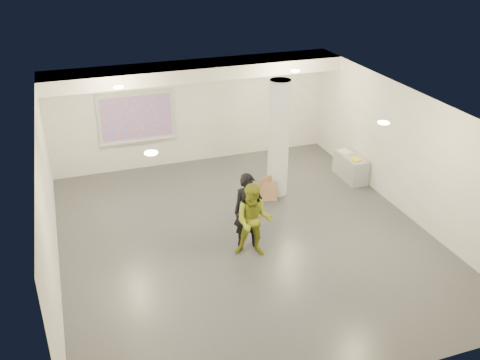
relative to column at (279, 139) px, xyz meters
name	(u,v)px	position (x,y,z in m)	size (l,w,h in m)	color
floor	(246,237)	(-1.50, -1.80, -1.50)	(8.00, 9.00, 0.01)	#3C3E44
ceiling	(247,110)	(-1.50, -1.80, 1.50)	(8.00, 9.00, 0.01)	silver
wall_back	(193,112)	(-1.50, 2.70, 0.00)	(8.00, 0.01, 3.00)	silver
wall_front	(354,309)	(-1.50, -6.30, 0.00)	(8.00, 0.01, 3.00)	silver
wall_left	(48,207)	(-5.50, -1.80, 0.00)	(0.01, 9.00, 3.00)	silver
wall_right	(407,153)	(2.50, -1.80, 0.00)	(0.01, 9.00, 3.00)	silver
soffit_band	(196,71)	(-1.50, 2.15, 1.32)	(8.00, 1.10, 0.36)	white
downlight_nw	(118,87)	(-3.70, 0.70, 1.48)	(0.22, 0.22, 0.02)	#E6DF79
downlight_ne	(295,71)	(0.70, 0.70, 1.48)	(0.22, 0.22, 0.02)	#E6DF79
downlight_sw	(151,153)	(-3.70, -3.30, 1.48)	(0.22, 0.22, 0.02)	#E6DF79
downlight_se	(384,123)	(0.70, -3.30, 1.48)	(0.22, 0.22, 0.02)	#E6DF79
column	(279,139)	(0.00, 0.00, 0.00)	(0.52, 0.52, 3.00)	white
projection_screen	(136,118)	(-3.10, 2.65, 0.03)	(2.10, 0.13, 1.42)	silver
credenza	(350,167)	(2.22, 0.14, -1.16)	(0.48, 1.15, 0.67)	#999C9E
papers_stack	(345,152)	(2.19, 0.42, -0.82)	(0.28, 0.36, 0.02)	white
postit_pad	(355,159)	(2.18, -0.13, -0.82)	(0.22, 0.29, 0.03)	yellow
cardboard_back	(267,188)	(-0.36, -0.19, -1.21)	(0.53, 0.05, 0.57)	#906846
cardboard_front	(268,192)	(-0.38, -0.32, -1.26)	(0.45, 0.05, 0.50)	#906846
woman	(248,211)	(-1.56, -2.09, -0.65)	(0.62, 0.41, 1.70)	black
man	(254,220)	(-1.56, -2.46, -0.68)	(0.79, 0.62, 1.63)	olive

